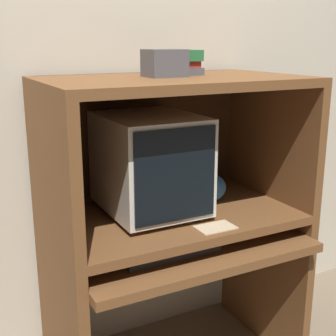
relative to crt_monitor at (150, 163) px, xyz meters
name	(u,v)px	position (x,y,z in m)	size (l,w,h in m)	color
wall_back	(135,73)	(0.09, 0.33, 0.34)	(6.00, 0.06, 2.60)	beige
desk_base	(179,288)	(0.09, -0.09, -0.54)	(1.03, 0.69, 0.66)	brown
desk_monitor_shelf	(174,217)	(0.09, -0.04, -0.23)	(1.03, 0.63, 0.09)	brown
hutch_upper	(170,121)	(0.09, -0.01, 0.17)	(1.03, 0.63, 0.56)	brown
crt_monitor	(150,163)	(0.00, 0.00, 0.00)	(0.37, 0.45, 0.41)	beige
keyboard	(168,250)	(-0.03, -0.21, -0.29)	(0.38, 0.16, 0.03)	#2D2D30
mouse	(226,238)	(0.23, -0.23, -0.29)	(0.07, 0.05, 0.03)	#28282B
snack_bag	(210,188)	(0.29, 0.00, -0.15)	(0.15, 0.11, 0.12)	#336BB7
book_stack	(177,62)	(0.14, 0.04, 0.40)	(0.19, 0.14, 0.10)	#4C4C51
paper_card	(215,227)	(0.15, -0.27, -0.21)	(0.15, 0.10, 0.00)	#CCB28C
storage_box	(165,63)	(0.06, -0.02, 0.40)	(0.15, 0.13, 0.10)	#4C4C51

